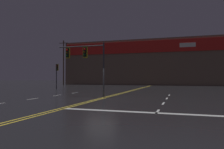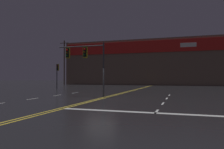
{
  "view_description": "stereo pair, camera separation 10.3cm",
  "coord_description": "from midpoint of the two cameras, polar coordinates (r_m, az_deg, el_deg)",
  "views": [
    {
      "loc": [
        6.28,
        -16.53,
        1.7
      ],
      "look_at": [
        0.0,
        3.07,
        2.0
      ],
      "focal_mm": 35.0,
      "sensor_mm": 36.0,
      "label": 1
    },
    {
      "loc": [
        6.37,
        -16.5,
        1.7
      ],
      "look_at": [
        0.0,
        3.07,
        2.0
      ],
      "focal_mm": 35.0,
      "sensor_mm": 36.0,
      "label": 2
    }
  ],
  "objects": [
    {
      "name": "traffic_signal_median",
      "position": [
        19.75,
        -7.48,
        4.75
      ],
      "size": [
        4.45,
        0.36,
        4.77
      ],
      "color": "#38383D",
      "rests_on": "ground"
    },
    {
      "name": "traffic_signal_corner_northwest",
      "position": [
        33.34,
        -14.3,
        0.99
      ],
      "size": [
        0.42,
        0.36,
        3.73
      ],
      "color": "#38383D",
      "rests_on": "ground"
    },
    {
      "name": "ground_plane",
      "position": [
        17.77,
        -3.2,
        -6.33
      ],
      "size": [
        200.0,
        200.0,
        0.0
      ],
      "primitive_type": "plane",
      "color": "black"
    },
    {
      "name": "building_backdrop",
      "position": [
        53.61,
        10.96,
        2.92
      ],
      "size": [
        42.63,
        10.23,
        10.35
      ],
      "color": "brown",
      "rests_on": "ground"
    },
    {
      "name": "utility_pole_row",
      "position": [
        46.81,
        9.37,
        3.57
      ],
      "size": [
        44.57,
        0.26,
        10.62
      ],
      "color": "#4C3828",
      "rests_on": "ground"
    },
    {
      "name": "road_markings",
      "position": [
        16.32,
        -1.32,
        -6.8
      ],
      "size": [
        15.19,
        60.0,
        0.01
      ],
      "color": "gold",
      "rests_on": "ground"
    }
  ]
}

